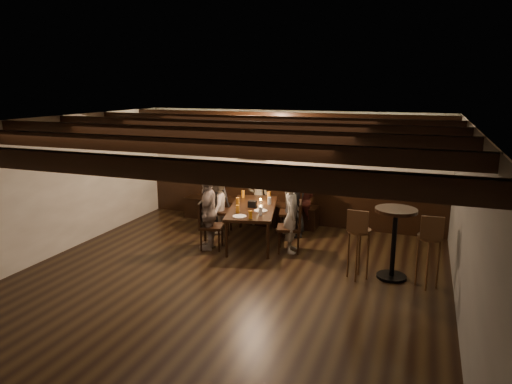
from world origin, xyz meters
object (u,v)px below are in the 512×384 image
at_px(chair_right_near, 292,221).
at_px(chair_left_near, 220,219).
at_px(person_bench_centre, 258,198).
at_px(person_right_far, 292,216).
at_px(dining_table, 253,209).
at_px(person_right_near, 293,201).
at_px(bar_stool_left, 358,253).
at_px(chair_left_far, 211,234).
at_px(chair_right_far, 290,236).
at_px(high_top_table, 394,233).
at_px(person_bench_right, 301,199).
at_px(person_left_far, 208,212).
at_px(person_bench_left, 215,198).
at_px(bar_stool_right, 428,260).
at_px(person_left_near, 218,205).

bearing_deg(chair_right_near, chair_left_near, 90.00).
xyz_separation_m(chair_left_near, person_bench_centre, (0.55, 0.76, 0.31)).
distance_m(chair_left_near, person_right_far, 1.76).
relative_size(dining_table, person_right_near, 1.40).
xyz_separation_m(person_right_far, bar_stool_left, (1.27, -0.78, -0.24)).
distance_m(chair_left_far, chair_right_far, 1.44).
xyz_separation_m(chair_left_near, person_right_far, (1.65, -0.50, 0.37)).
distance_m(chair_left_far, high_top_table, 3.24).
distance_m(chair_left_far, person_bench_right, 2.14).
height_order(chair_left_near, bar_stool_left, bar_stool_left).
relative_size(chair_right_far, person_left_far, 0.68).
xyz_separation_m(person_bench_centre, person_bench_right, (0.91, 0.08, 0.03)).
xyz_separation_m(person_left_far, person_right_far, (1.45, 0.37, -0.02)).
bearing_deg(person_bench_centre, person_bench_left, 9.46).
bearing_deg(chair_right_near, person_right_far, -178.11).
bearing_deg(person_right_far, high_top_table, -122.48).
xyz_separation_m(chair_left_far, chair_right_far, (1.39, 0.36, 0.01)).
distance_m(chair_left_near, person_left_far, 0.98).
xyz_separation_m(chair_right_near, person_right_near, (0.03, 0.01, 0.41)).
height_order(chair_left_far, chair_right_far, chair_right_far).
xyz_separation_m(person_bench_left, person_right_near, (1.71, -0.02, 0.09)).
bearing_deg(bar_stool_right, person_left_far, 169.42).
relative_size(chair_right_near, high_top_table, 0.87).
height_order(person_right_near, person_right_far, person_right_near).
xyz_separation_m(chair_right_far, person_bench_centre, (-1.07, 1.27, 0.32)).
xyz_separation_m(person_bench_left, person_bench_right, (1.74, 0.45, 0.01)).
relative_size(dining_table, chair_right_near, 2.06).
height_order(person_bench_centre, person_left_near, person_bench_centre).
height_order(chair_left_near, person_left_far, person_left_far).
bearing_deg(bar_stool_left, dining_table, 157.33).
xyz_separation_m(person_bench_centre, person_right_far, (1.10, -1.27, 0.06)).
relative_size(chair_right_near, person_left_far, 0.71).
bearing_deg(chair_left_near, bar_stool_left, 51.75).
height_order(high_top_table, bar_stool_left, bar_stool_left).
relative_size(chair_right_far, bar_stool_left, 0.81).
bearing_deg(chair_right_far, person_right_near, -1.96).
relative_size(chair_left_near, person_bench_right, 0.76).
height_order(dining_table, bar_stool_left, bar_stool_left).
height_order(chair_left_near, person_bench_centre, person_bench_centre).
relative_size(person_left_near, high_top_table, 1.06).
bearing_deg(chair_right_far, chair_left_far, 90.00).
height_order(chair_left_near, chair_right_near, chair_right_near).
bearing_deg(chair_left_near, person_right_near, 90.00).
distance_m(chair_right_near, bar_stool_left, 2.25).
distance_m(chair_right_far, bar_stool_left, 1.52).
bearing_deg(dining_table, person_right_near, 30.96).
bearing_deg(person_left_far, chair_left_far, 90.00).
height_order(person_left_near, bar_stool_left, person_left_near).
relative_size(dining_table, person_left_near, 1.68).
relative_size(chair_left_near, person_right_far, 0.72).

